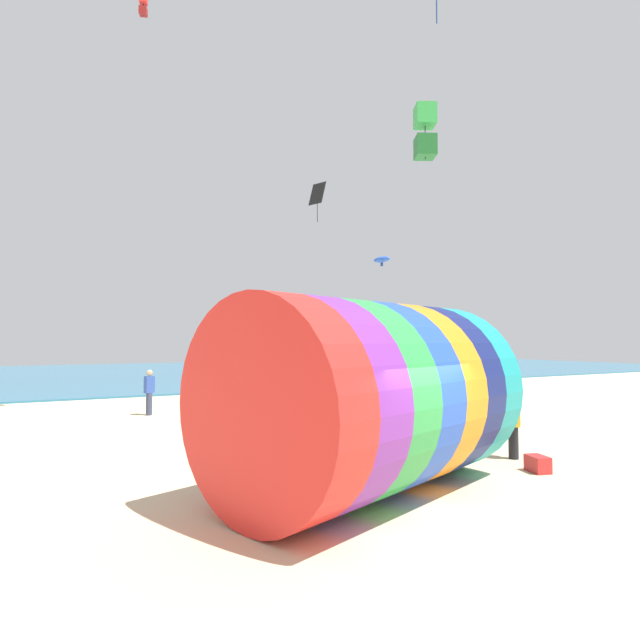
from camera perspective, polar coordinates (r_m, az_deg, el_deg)
ground_plane at (r=9.19m, az=10.94°, el=-20.88°), size 120.00×120.00×0.00m
sea at (r=47.87m, az=-21.71°, el=-5.72°), size 120.00×40.00×0.10m
giant_inflatable_tube at (r=9.88m, az=5.66°, el=-8.61°), size 6.92×5.47×3.70m
kite_handler at (r=13.55m, az=21.21°, el=-11.12°), size 0.36×0.42×1.64m
kite_red_box at (r=25.10m, az=-19.55°, el=30.76°), size 0.39×0.39×0.85m
kite_blue_parafoil at (r=19.57m, az=7.07°, el=6.87°), size 0.55×0.82×0.42m
kite_black_diamond at (r=27.75m, az=-0.31°, el=14.20°), size 0.75×1.00×2.18m
kite_green_box at (r=16.21m, az=11.93°, el=20.33°), size 0.79×0.79×1.68m
bystander_near_water at (r=21.28m, az=8.98°, el=-8.11°), size 0.37×0.24×1.59m
bystander_far_left at (r=21.01m, az=-18.93°, el=-7.75°), size 0.42×0.34×1.79m
cooler_box at (r=12.54m, az=23.62°, el=-14.83°), size 0.49×0.60×0.36m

